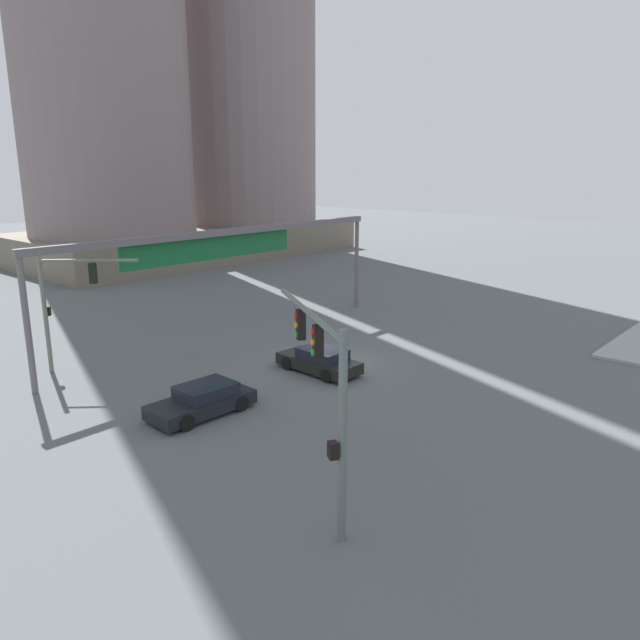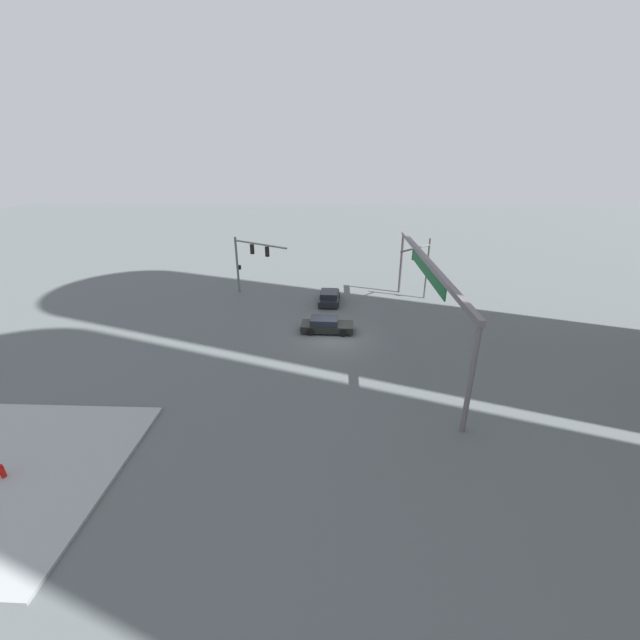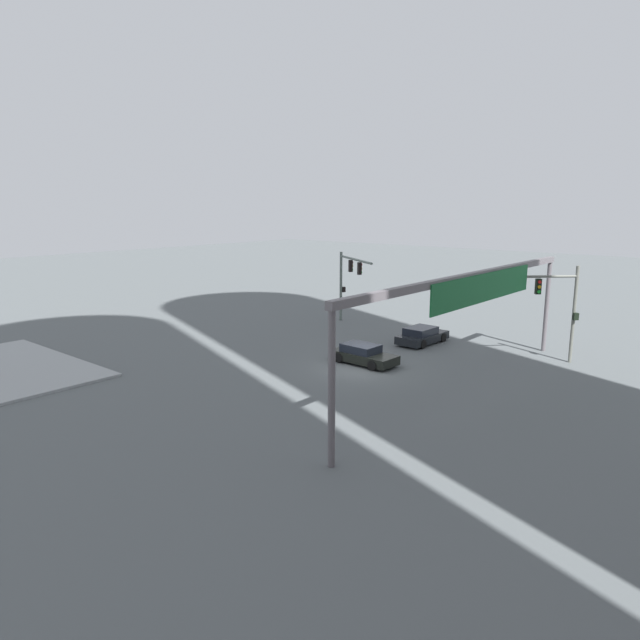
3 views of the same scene
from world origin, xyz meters
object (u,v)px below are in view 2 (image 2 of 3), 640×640
at_px(traffic_signal_opposite_side, 249,256).
at_px(fire_hydrant_on_curb, 2,471).
at_px(sedan_car_approaching, 329,297).
at_px(traffic_signal_near_corner, 423,262).
at_px(sedan_car_waiting_far, 326,325).

xyz_separation_m(traffic_signal_opposite_side, fire_hydrant_on_curb, (25.44, -5.99, -3.62)).
bearing_deg(sedan_car_approaching, fire_hydrant_on_curb, 151.16).
distance_m(traffic_signal_near_corner, sedan_car_approaching, 9.64).
bearing_deg(traffic_signal_opposite_side, traffic_signal_near_corner, 29.32).
height_order(sedan_car_approaching, sedan_car_waiting_far, same).
bearing_deg(traffic_signal_near_corner, traffic_signal_opposite_side, -47.22).
xyz_separation_m(sedan_car_waiting_far, fire_hydrant_on_curb, (16.55, -14.00, -0.09)).
relative_size(sedan_car_approaching, sedan_car_waiting_far, 1.01).
distance_m(sedan_car_approaching, fire_hydrant_on_curb, 27.42).
bearing_deg(sedan_car_approaching, sedan_car_waiting_far, -178.79).
height_order(sedan_car_approaching, fire_hydrant_on_curb, sedan_car_approaching).
relative_size(traffic_signal_opposite_side, fire_hydrant_on_curb, 8.22).
relative_size(sedan_car_approaching, fire_hydrant_on_curb, 6.12).
distance_m(traffic_signal_near_corner, fire_hydrant_on_curb, 33.88).
relative_size(traffic_signal_opposite_side, sedan_car_waiting_far, 1.36).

